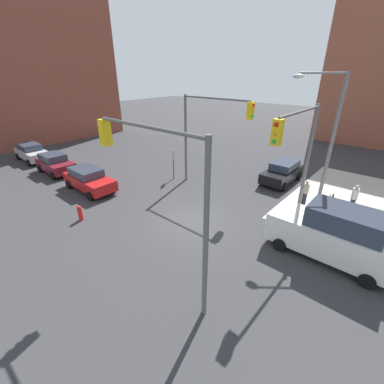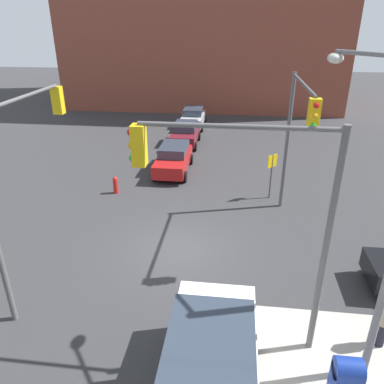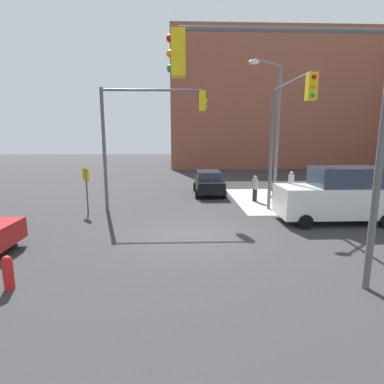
# 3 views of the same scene
# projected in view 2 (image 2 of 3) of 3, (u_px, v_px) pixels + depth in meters

# --- Properties ---
(ground_plane) EXTENTS (120.00, 120.00, 0.00)m
(ground_plane) POSITION_uv_depth(u_px,v_px,m) (179.00, 249.00, 15.34)
(ground_plane) COLOR #333335
(traffic_signal_nw_corner) EXTENTS (5.60, 0.36, 6.50)m
(traffic_signal_nw_corner) POSITION_uv_depth(u_px,v_px,m) (296.00, 127.00, 15.02)
(traffic_signal_nw_corner) COLOR #59595B
(traffic_signal_nw_corner) RESTS_ON ground
(traffic_signal_se_corner) EXTENTS (5.33, 0.36, 6.50)m
(traffic_signal_se_corner) POSITION_uv_depth(u_px,v_px,m) (22.00, 158.00, 11.66)
(traffic_signal_se_corner) COLOR #59595B
(traffic_signal_se_corner) RESTS_ON ground
(traffic_signal_ne_corner) EXTENTS (0.36, 5.02, 6.50)m
(traffic_signal_ne_corner) POSITION_uv_depth(u_px,v_px,m) (253.00, 199.00, 9.06)
(traffic_signal_ne_corner) COLOR #59595B
(traffic_signal_ne_corner) RESTS_ON ground
(warning_sign_two_way) EXTENTS (0.48, 0.48, 2.40)m
(warning_sign_two_way) POSITION_uv_depth(u_px,v_px,m) (272.00, 169.00, 19.08)
(warning_sign_two_way) COLOR #4C4C4C
(warning_sign_two_way) RESTS_ON ground
(mailbox_blue) EXTENTS (0.56, 0.64, 1.43)m
(mailbox_blue) POSITION_uv_depth(u_px,v_px,m) (346.00, 381.00, 8.88)
(mailbox_blue) COLOR navy
(mailbox_blue) RESTS_ON ground
(fire_hydrant) EXTENTS (0.26, 0.26, 0.94)m
(fire_hydrant) POSITION_uv_depth(u_px,v_px,m) (116.00, 185.00, 20.10)
(fire_hydrant) COLOR red
(fire_hydrant) RESTS_ON ground
(sedan_silver) EXTENTS (4.24, 2.02, 1.62)m
(sedan_silver) POSITION_uv_depth(u_px,v_px,m) (193.00, 117.00, 32.44)
(sedan_silver) COLOR #B7BABF
(sedan_silver) RESTS_ON ground
(sedan_red) EXTENTS (4.46, 2.02, 1.62)m
(sedan_red) POSITION_uv_depth(u_px,v_px,m) (174.00, 158.00, 22.85)
(sedan_red) COLOR #B21919
(sedan_red) RESTS_ON ground
(sedan_maroon) EXTENTS (3.91, 2.02, 1.62)m
(sedan_maroon) POSITION_uv_depth(u_px,v_px,m) (185.00, 134.00, 27.79)
(sedan_maroon) COLOR maroon
(sedan_maroon) RESTS_ON ground
(van_white_delivery) EXTENTS (5.40, 2.32, 2.62)m
(van_white_delivery) POSITION_uv_depth(u_px,v_px,m) (210.00, 380.00, 8.31)
(van_white_delivery) COLOR white
(van_white_delivery) RESTS_ON ground
(pedestrian_crossing) EXTENTS (0.36, 0.36, 1.63)m
(pedestrian_crossing) POSITION_uv_depth(u_px,v_px,m) (384.00, 322.00, 10.48)
(pedestrian_crossing) COLOR #9E937A
(pedestrian_crossing) RESTS_ON ground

